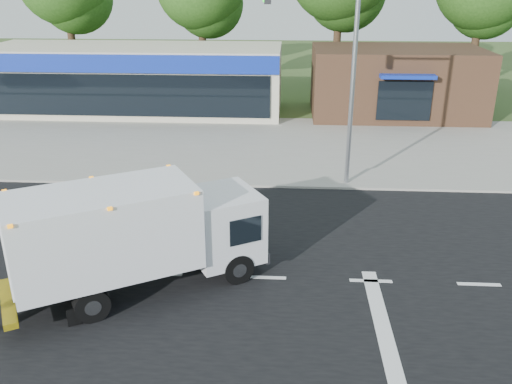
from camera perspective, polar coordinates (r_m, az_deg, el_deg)
ground at (r=15.69m, az=0.97°, el=-9.04°), size 120.00×120.00×0.00m
road_asphalt at (r=15.69m, az=0.97°, el=-9.02°), size 60.00×14.00×0.02m
sidewalk at (r=23.08m, az=1.90°, el=1.63°), size 60.00×2.40×0.12m
parking_apron at (r=28.61m, az=2.26°, el=5.57°), size 60.00×9.00×0.02m
lane_markings at (r=14.55m, az=6.15°, el=-11.83°), size 55.20×7.00×0.01m
ems_box_truck at (r=14.69m, az=-12.71°, el=-4.09°), size 7.05×5.27×3.06m
retail_strip_mall at (r=35.24m, az=-12.54°, el=11.55°), size 18.00×6.20×4.00m
brown_storefront at (r=34.57m, az=14.47°, el=11.17°), size 10.00×6.70×4.00m
traffic_signal_pole at (r=21.35m, az=8.52°, el=13.23°), size 3.51×0.25×8.00m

